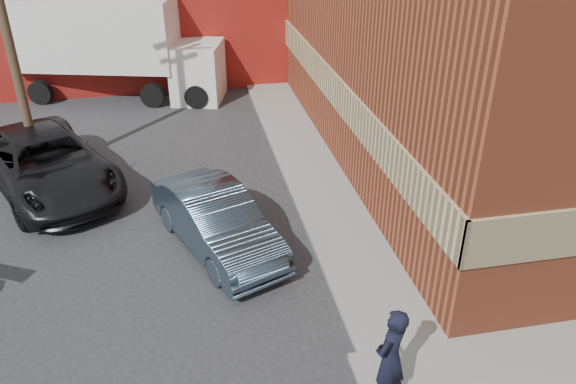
{
  "coord_description": "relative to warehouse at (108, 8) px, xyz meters",
  "views": [
    {
      "loc": [
        -3.07,
        -7.29,
        7.77
      ],
      "look_at": [
        -0.93,
        3.56,
        1.66
      ],
      "focal_mm": 35.0,
      "sensor_mm": 36.0,
      "label": 1
    }
  ],
  "objects": [
    {
      "name": "ground",
      "position": [
        6.0,
        -20.0,
        -2.81
      ],
      "size": [
        90.0,
        90.0,
        0.0
      ],
      "primitive_type": "plane",
      "color": "#28282B",
      "rests_on": "ground"
    },
    {
      "name": "sidewalk_west",
      "position": [
        6.6,
        -11.0,
        -2.75
      ],
      "size": [
        1.8,
        18.0,
        0.12
      ],
      "primitive_type": "cube",
      "color": "gray",
      "rests_on": "ground"
    },
    {
      "name": "warehouse",
      "position": [
        0.0,
        0.0,
        0.0
      ],
      "size": [
        16.3,
        8.3,
        5.6
      ],
      "color": "maroon",
      "rests_on": "ground"
    },
    {
      "name": "utility_pole",
      "position": [
        -1.5,
        -11.0,
        1.93
      ],
      "size": [
        2.0,
        0.26,
        9.0
      ],
      "color": "#4C3726",
      "rests_on": "ground"
    },
    {
      "name": "man",
      "position": [
        5.83,
        -21.13,
        -1.74
      ],
      "size": [
        0.83,
        0.78,
        1.9
      ],
      "primitive_type": "imported",
      "rotation": [
        0.0,
        0.0,
        3.79
      ],
      "color": "black",
      "rests_on": "sidewalk_south"
    },
    {
      "name": "sedan",
      "position": [
        3.47,
        -15.89,
        -2.07
      ],
      "size": [
        3.13,
        4.76,
        1.48
      ],
      "primitive_type": "imported",
      "rotation": [
        0.0,
        0.0,
        0.38
      ],
      "color": "#2F3F4F",
      "rests_on": "ground"
    },
    {
      "name": "suv_a",
      "position": [
        -0.99,
        -12.03,
        -1.98
      ],
      "size": [
        5.2,
        6.62,
        1.67
      ],
      "primitive_type": "imported",
      "rotation": [
        0.0,
        0.0,
        0.47
      ],
      "color": "black",
      "rests_on": "ground"
    },
    {
      "name": "box_truck",
      "position": [
        0.64,
        -4.21,
        -0.52
      ],
      "size": [
        8.4,
        4.44,
        3.98
      ],
      "rotation": [
        0.0,
        0.0,
        -0.27
      ],
      "color": "white",
      "rests_on": "ground"
    }
  ]
}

